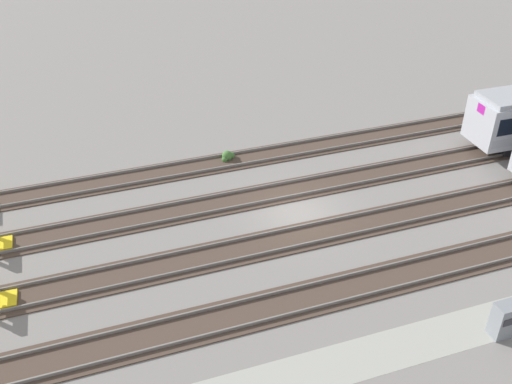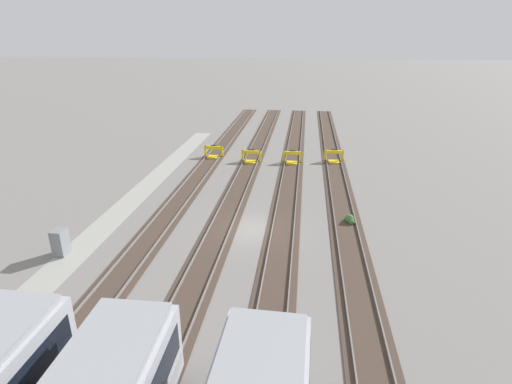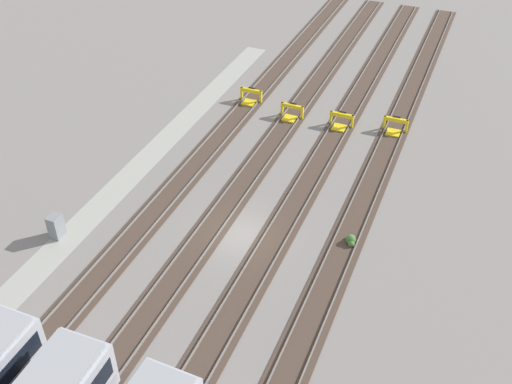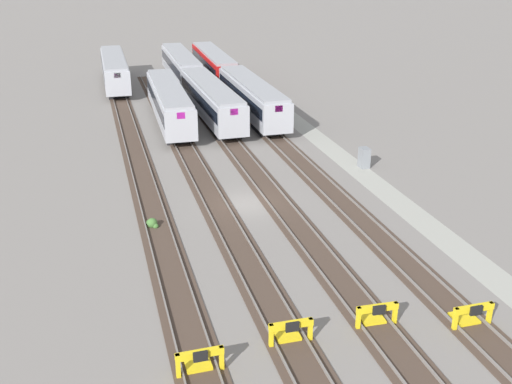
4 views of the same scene
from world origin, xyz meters
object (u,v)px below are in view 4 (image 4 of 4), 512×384
subway_car_front_row_rightmost (214,64)px  bumper_stop_nearest_track (469,314)px  subway_car_front_row_leftmost (169,102)px  subway_car_front_row_left_inner (252,97)px  bumper_stop_middle_track (289,331)px  subway_car_front_row_right_inner (181,66)px  subway_car_front_row_centre (115,70)px  subway_car_back_row_leftmost (211,100)px  bumper_stop_far_inner_track (199,360)px  bumper_stop_near_inner_track (375,314)px  weed_clump (152,223)px  electrical_cabinet (364,158)px

subway_car_front_row_rightmost → bumper_stop_nearest_track: 56.76m
subway_car_front_row_leftmost → subway_car_front_row_left_inner: same height
subway_car_front_row_leftmost → bumper_stop_middle_track: (-36.91, -0.01, -1.53)m
subway_car_front_row_right_inner → bumper_stop_nearest_track: bearing=-175.8°
subway_car_front_row_right_inner → bumper_stop_middle_track: bearing=175.7°
subway_car_front_row_centre → subway_car_back_row_leftmost: 20.51m
bumper_stop_far_inner_track → bumper_stop_near_inner_track: bearing=-82.7°
subway_car_front_row_left_inner → bumper_stop_middle_track: (-36.91, 8.40, -1.53)m
subway_car_back_row_leftmost → subway_car_front_row_rightmost: bearing=-12.7°
bumper_stop_middle_track → bumper_stop_far_inner_track: 4.31m
subway_car_front_row_rightmost → bumper_stop_middle_track: 56.34m
subway_car_front_row_left_inner → bumper_stop_far_inner_track: subway_car_front_row_left_inner is taller
subway_car_front_row_rightmost → subway_car_back_row_leftmost: same height
subway_car_front_row_centre → weed_clump: subway_car_front_row_centre is taller
subway_car_front_row_centre → bumper_stop_far_inner_track: (-56.54, 0.03, -1.53)m
subway_car_front_row_left_inner → bumper_stop_middle_track: subway_car_front_row_left_inner is taller
electrical_cabinet → weed_clump: size_ratio=1.74×
subway_car_back_row_leftmost → subway_car_front_row_left_inner: bearing=-90.0°
subway_car_front_row_centre → subway_car_back_row_leftmost: bearing=-155.9°
bumper_stop_nearest_track → bumper_stop_far_inner_track: (0.14, 12.62, 0.00)m
subway_car_front_row_left_inner → subway_car_front_row_right_inner: (18.86, 4.20, 0.00)m
subway_car_front_row_left_inner → bumper_stop_middle_track: size_ratio=8.99×
subway_car_front_row_leftmost → bumper_stop_far_inner_track: size_ratio=9.02×
bumper_stop_near_inner_track → electrical_cabinet: (19.61, -8.69, 0.29)m
electrical_cabinet → weed_clump: electrical_cabinet is taller
subway_car_front_row_right_inner → bumper_stop_far_inner_track: size_ratio=9.00×
bumper_stop_near_inner_track → bumper_stop_far_inner_track: (-1.08, 8.43, 0.00)m
subway_car_front_row_leftmost → subway_car_back_row_leftmost: size_ratio=1.00×
subway_car_front_row_left_inner → subway_car_front_row_rightmost: size_ratio=1.00×
subway_car_front_row_right_inner → subway_car_front_row_rightmost: size_ratio=1.00×
subway_car_front_row_right_inner → bumper_stop_near_inner_track: size_ratio=8.98×
subway_car_front_row_right_inner → electrical_cabinet: 37.04m
bumper_stop_nearest_track → subway_car_front_row_leftmost: bearing=12.5°
subway_car_front_row_leftmost → bumper_stop_far_inner_track: (-37.82, 4.20, -1.53)m
subway_car_back_row_leftmost → bumper_stop_near_inner_track: 36.77m
subway_car_front_row_leftmost → bumper_stop_near_inner_track: 37.01m
subway_car_front_row_right_inner → weed_clump: (-42.41, 8.71, -1.80)m
bumper_stop_near_inner_track → bumper_stop_far_inner_track: same height
bumper_stop_middle_track → electrical_cabinet: 23.62m
subway_car_front_row_left_inner → bumper_stop_near_inner_track: (-36.74, 4.19, -1.53)m
subway_car_front_row_leftmost → bumper_stop_near_inner_track: (-36.74, -4.23, -1.53)m
bumper_stop_middle_track → subway_car_front_row_leftmost: bearing=0.0°
electrical_cabinet → bumper_stop_near_inner_track: bearing=156.1°
subway_car_front_row_left_inner → bumper_stop_middle_track: 37.88m
weed_clump → subway_car_front_row_right_inner: bearing=-11.6°
subway_car_front_row_rightmost → bumper_stop_far_inner_track: (-56.60, 12.64, -1.53)m
subway_car_front_row_right_inner → subway_car_front_row_rightmost: bearing=-91.0°
subway_car_front_row_rightmost → weed_clump: subway_car_front_row_rightmost is taller
subway_car_front_row_rightmost → bumper_stop_middle_track: subway_car_front_row_rightmost is taller
subway_car_front_row_rightmost → bumper_stop_nearest_track: subway_car_front_row_rightmost is taller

